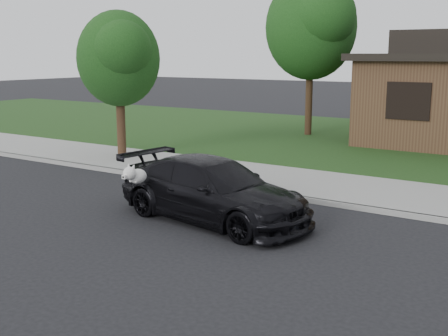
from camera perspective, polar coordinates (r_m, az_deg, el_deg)
The scene contains 7 objects.
ground at distance 10.06m, azimuth 0.93°, elevation -7.96°, with size 120.00×120.00×0.00m, color black.
sidewalk at distance 14.36m, azimuth 11.56°, elevation -2.00°, with size 60.00×3.00×0.12m, color gray.
curb at distance 13.02m, azimuth 9.13°, elevation -3.31°, with size 60.00×0.12×0.12m, color gray.
lawn at distance 21.89m, azimuth 19.29°, elevation 2.19°, with size 60.00×13.00×0.13m, color #193814.
sedan at distance 11.43m, azimuth -1.16°, elevation -2.25°, with size 4.60×2.46×1.27m.
tree_0 at distance 22.95m, azimuth 9.09°, elevation 14.15°, with size 3.78×3.60×6.34m.
tree_2 at distance 18.08m, azimuth -10.58°, elevation 11.02°, with size 2.73×2.60×4.59m.
Camera 1 is at (5.02, -8.05, 3.34)m, focal length 45.00 mm.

